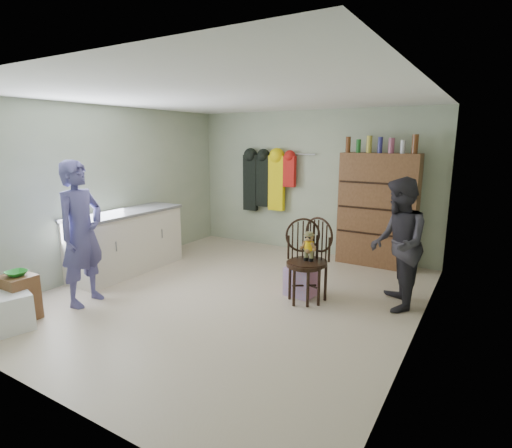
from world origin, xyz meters
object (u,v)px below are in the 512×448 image
Objects in this scene: counter at (127,241)px; chair_front at (311,254)px; chair_far at (304,257)px; dresser at (378,209)px.

chair_front is at bearing 8.39° from counter.
chair_front is 0.10m from chair_far.
chair_far is at bearing 7.62° from counter.
dresser is (3.20, 2.30, 0.44)m from counter.
dresser reaches higher than chair_front.
counter is 2.91m from chair_front.
counter is at bearing -144.32° from dresser.
chair_far is (-0.07, -0.05, -0.04)m from chair_front.
chair_far is at bearing -126.76° from chair_front.
chair_far is (2.80, 0.37, 0.08)m from counter.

